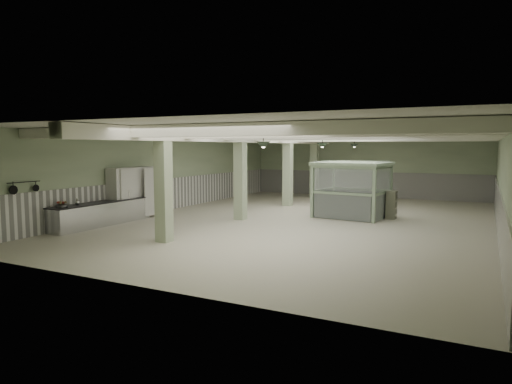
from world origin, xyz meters
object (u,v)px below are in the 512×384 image
at_px(walkin_cooler, 132,194).
at_px(filing_cabinet, 391,205).
at_px(guard_booth, 352,179).
at_px(prep_counter, 102,213).

bearing_deg(walkin_cooler, filing_cabinet, 26.63).
relative_size(walkin_cooler, guard_booth, 0.73).
bearing_deg(walkin_cooler, prep_counter, -87.27).
bearing_deg(prep_counter, walkin_cooler, 92.73).
height_order(prep_counter, guard_booth, guard_booth).
height_order(walkin_cooler, filing_cabinet, walkin_cooler).
bearing_deg(guard_booth, filing_cabinet, 13.63).
relative_size(guard_booth, filing_cabinet, 2.68).
bearing_deg(prep_counter, filing_cabinet, 34.55).
xyz_separation_m(walkin_cooler, filing_cabinet, (9.68, 4.85, -0.46)).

